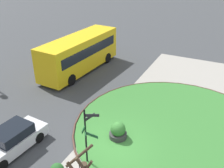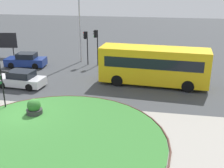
# 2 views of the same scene
# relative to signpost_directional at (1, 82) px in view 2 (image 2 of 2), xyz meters

# --- Properties ---
(ground) EXTENTS (120.00, 120.00, 0.00)m
(ground) POSITION_rel_signpost_directional_xyz_m (1.81, -0.60, -1.98)
(ground) COLOR #3D3F42
(sidewalk_paving) EXTENTS (32.00, 7.87, 0.02)m
(sidewalk_paving) POSITION_rel_signpost_directional_xyz_m (1.81, -2.67, -1.97)
(sidewalk_paving) COLOR #9E998E
(sidewalk_paving) RESTS_ON ground
(grass_island) EXTENTS (12.78, 12.78, 0.10)m
(grass_island) POSITION_rel_signpost_directional_xyz_m (4.95, -3.48, -1.93)
(grass_island) COLOR #387A33
(grass_island) RESTS_ON ground
(grass_kerb_ring) EXTENTS (13.09, 13.09, 0.11)m
(grass_kerb_ring) POSITION_rel_signpost_directional_xyz_m (4.95, -3.48, -1.93)
(grass_kerb_ring) COLOR brown
(grass_kerb_ring) RESTS_ON ground
(signpost_directional) EXTENTS (1.25, 0.78, 3.35)m
(signpost_directional) POSITION_rel_signpost_directional_xyz_m (0.00, 0.00, 0.00)
(signpost_directional) COLOR black
(signpost_directional) RESTS_ON ground
(bus_yellow) EXTENTS (9.33, 3.15, 3.25)m
(bus_yellow) POSITION_rel_signpost_directional_xyz_m (10.08, 6.93, -0.24)
(bus_yellow) COLOR yellow
(bus_yellow) RESTS_ON ground
(car_far_lane) EXTENTS (4.28, 2.03, 1.42)m
(car_far_lane) POSITION_rel_signpost_directional_xyz_m (-1.02, 4.37, -1.32)
(car_far_lane) COLOR silver
(car_far_lane) RESTS_ON ground
(car_trailing) EXTENTS (4.29, 2.10, 1.49)m
(car_trailing) POSITION_rel_signpost_directional_xyz_m (-3.40, 10.12, -1.30)
(car_trailing) COLOR navy
(car_trailing) RESTS_ON ground
(traffic_light_near) EXTENTS (0.49, 0.28, 3.79)m
(traffic_light_near) POSITION_rel_signpost_directional_xyz_m (3.82, 12.04, 0.80)
(traffic_light_near) COLOR black
(traffic_light_near) RESTS_ON ground
(traffic_light_far) EXTENTS (0.49, 0.28, 3.60)m
(traffic_light_far) POSITION_rel_signpost_directional_xyz_m (2.69, 12.09, 0.67)
(traffic_light_far) COLOR black
(traffic_light_far) RESTS_ON ground
(lamppost_tall) EXTENTS (0.32, 0.32, 8.28)m
(lamppost_tall) POSITION_rel_signpost_directional_xyz_m (1.71, 13.25, 2.45)
(lamppost_tall) COLOR #B7B7BC
(lamppost_tall) RESTS_ON ground
(planter_kerbside) EXTENTS (1.06, 1.06, 1.15)m
(planter_kerbside) POSITION_rel_signpost_directional_xyz_m (2.50, -0.55, -1.47)
(planter_kerbside) COLOR #383838
(planter_kerbside) RESTS_ON ground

